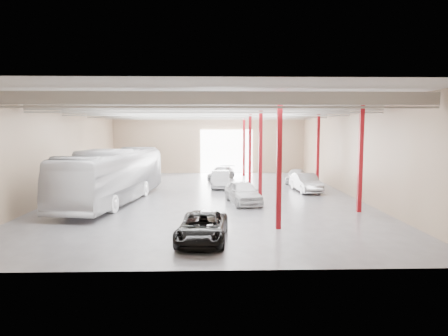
{
  "coord_description": "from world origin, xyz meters",
  "views": [
    {
      "loc": [
        0.41,
        -30.19,
        5.22
      ],
      "look_at": [
        1.26,
        -0.28,
        2.2
      ],
      "focal_mm": 32.0,
      "sensor_mm": 36.0,
      "label": 1
    }
  ],
  "objects_px": {
    "car_right_far": "(296,176)",
    "car_row_a": "(243,192)",
    "car_row_b": "(220,179)",
    "car_right_near": "(306,183)",
    "black_sedan": "(202,227)",
    "coach_bus": "(113,176)",
    "car_row_c": "(221,173)"
  },
  "relations": [
    {
      "from": "black_sedan",
      "to": "car_row_a",
      "type": "xyz_separation_m",
      "value": [
        2.57,
        9.21,
        0.12
      ]
    },
    {
      "from": "car_row_a",
      "to": "car_row_c",
      "type": "relative_size",
      "value": 1.0
    },
    {
      "from": "car_row_a",
      "to": "car_right_near",
      "type": "height_order",
      "value": "car_row_a"
    },
    {
      "from": "car_right_near",
      "to": "coach_bus",
      "type": "bearing_deg",
      "value": -168.35
    },
    {
      "from": "car_row_a",
      "to": "car_right_near",
      "type": "xyz_separation_m",
      "value": [
        5.54,
        4.98,
        -0.03
      ]
    },
    {
      "from": "car_row_c",
      "to": "car_right_far",
      "type": "bearing_deg",
      "value": -1.97
    },
    {
      "from": "black_sedan",
      "to": "car_row_c",
      "type": "distance_m",
      "value": 21.95
    },
    {
      "from": "coach_bus",
      "to": "car_right_far",
      "type": "bearing_deg",
      "value": 40.64
    },
    {
      "from": "car_row_a",
      "to": "car_right_near",
      "type": "relative_size",
      "value": 1.01
    },
    {
      "from": "car_row_a",
      "to": "car_right_far",
      "type": "distance_m",
      "value": 11.72
    },
    {
      "from": "car_right_far",
      "to": "car_row_a",
      "type": "bearing_deg",
      "value": -99.92
    },
    {
      "from": "car_row_b",
      "to": "car_right_far",
      "type": "xyz_separation_m",
      "value": [
        7.22,
        2.68,
        -0.04
      ]
    },
    {
      "from": "car_row_b",
      "to": "car_right_far",
      "type": "bearing_deg",
      "value": 22.94
    },
    {
      "from": "car_row_c",
      "to": "black_sedan",
      "type": "bearing_deg",
      "value": -75.76
    },
    {
      "from": "car_right_near",
      "to": "black_sedan",
      "type": "bearing_deg",
      "value": -124.29
    },
    {
      "from": "black_sedan",
      "to": "car_row_a",
      "type": "distance_m",
      "value": 9.56
    },
    {
      "from": "car_row_a",
      "to": "car_right_far",
      "type": "relative_size",
      "value": 1.15
    },
    {
      "from": "car_row_a",
      "to": "car_row_b",
      "type": "height_order",
      "value": "car_row_a"
    },
    {
      "from": "car_row_b",
      "to": "car_right_near",
      "type": "bearing_deg",
      "value": -17.36
    },
    {
      "from": "car_row_a",
      "to": "car_right_far",
      "type": "height_order",
      "value": "car_row_a"
    },
    {
      "from": "car_row_b",
      "to": "car_right_near",
      "type": "height_order",
      "value": "car_right_near"
    },
    {
      "from": "coach_bus",
      "to": "car_row_b",
      "type": "relative_size",
      "value": 3.07
    },
    {
      "from": "car_row_b",
      "to": "black_sedan",
      "type": "bearing_deg",
      "value": -91.4
    },
    {
      "from": "car_right_near",
      "to": "car_right_far",
      "type": "xyz_separation_m",
      "value": [
        0.26,
        5.2,
        -0.07
      ]
    },
    {
      "from": "car_row_b",
      "to": "car_right_far",
      "type": "distance_m",
      "value": 7.7
    },
    {
      "from": "black_sedan",
      "to": "car_right_near",
      "type": "height_order",
      "value": "car_right_near"
    },
    {
      "from": "car_right_far",
      "to": "coach_bus",
      "type": "bearing_deg",
      "value": -127.85
    },
    {
      "from": "black_sedan",
      "to": "car_row_a",
      "type": "bearing_deg",
      "value": 79.01
    },
    {
      "from": "car_row_a",
      "to": "car_right_near",
      "type": "bearing_deg",
      "value": 30.52
    },
    {
      "from": "coach_bus",
      "to": "car_right_near",
      "type": "relative_size",
      "value": 2.97
    },
    {
      "from": "car_right_far",
      "to": "car_right_near",
      "type": "bearing_deg",
      "value": -73.17
    },
    {
      "from": "black_sedan",
      "to": "car_right_far",
      "type": "relative_size",
      "value": 1.18
    }
  ]
}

